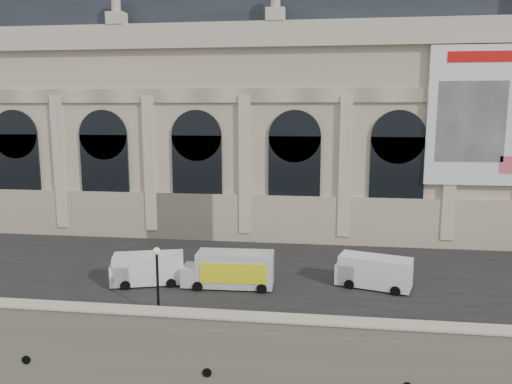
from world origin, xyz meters
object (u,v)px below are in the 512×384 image
at_px(box_truck, 230,270).
at_px(van_b, 144,269).
at_px(lamp_right, 158,282).
at_px(van_c, 370,272).

bearing_deg(box_truck, van_b, -177.48).
bearing_deg(lamp_right, box_truck, 57.28).
relative_size(van_b, van_c, 1.00).
height_order(van_b, van_c, van_c).
relative_size(van_c, lamp_right, 1.27).
relative_size(box_truck, lamp_right, 1.50).
xyz_separation_m(van_b, lamp_right, (3.00, -5.58, 1.08)).
bearing_deg(van_b, van_c, 5.67).
distance_m(van_b, van_c, 17.61).
bearing_deg(box_truck, van_c, 7.64).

